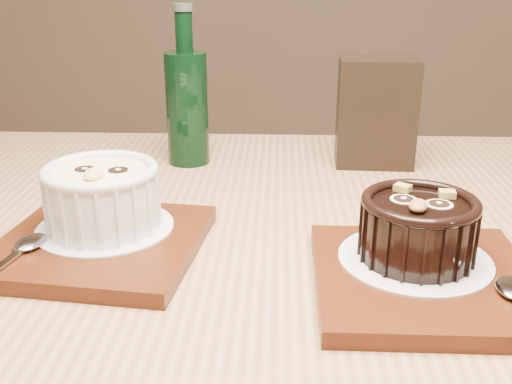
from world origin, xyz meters
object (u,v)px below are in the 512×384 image
at_px(green_bottle, 187,104).
at_px(table, 264,330).
at_px(tray_right, 424,280).
at_px(ramekin_dark, 418,225).
at_px(ramekin_white, 102,194).
at_px(tray_left, 101,244).
at_px(condiment_stand, 376,113).

bearing_deg(green_bottle, table, -61.42).
distance_m(table, tray_right, 0.18).
relative_size(tray_right, ramekin_dark, 1.84).
xyz_separation_m(table, tray_right, (0.14, -0.05, 0.10)).
height_order(ramekin_dark, green_bottle, green_bottle).
bearing_deg(green_bottle, ramekin_white, -94.31).
xyz_separation_m(ramekin_white, ramekin_dark, (0.29, -0.03, -0.00)).
height_order(tray_left, tray_right, same).
bearing_deg(ramekin_dark, green_bottle, 148.15).
distance_m(table, ramekin_dark, 0.20).
relative_size(ramekin_white, tray_right, 0.60).
distance_m(table, ramekin_white, 0.21).
distance_m(table, tray_left, 0.18).
distance_m(tray_left, tray_right, 0.29).
xyz_separation_m(ramekin_white, green_bottle, (0.02, 0.25, 0.03)).
relative_size(ramekin_dark, green_bottle, 0.48).
distance_m(tray_right, green_bottle, 0.41).
distance_m(ramekin_white, tray_right, 0.30).
relative_size(table, ramekin_white, 11.77).
xyz_separation_m(table, ramekin_dark, (0.13, -0.03, 0.14)).
bearing_deg(table, green_bottle, 118.58).
bearing_deg(table, tray_right, -21.17).
distance_m(ramekin_dark, condiment_stand, 0.31).
bearing_deg(ramekin_dark, tray_left, -166.91).
height_order(table, ramekin_white, ramekin_white).
distance_m(tray_left, condiment_stand, 0.40).
bearing_deg(green_bottle, condiment_stand, 5.93).
bearing_deg(tray_right, condiment_stand, 95.03).
bearing_deg(ramekin_white, tray_right, -11.78).
bearing_deg(tray_left, condiment_stand, 48.65).
distance_m(ramekin_white, green_bottle, 0.26).
relative_size(table, tray_left, 7.08).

